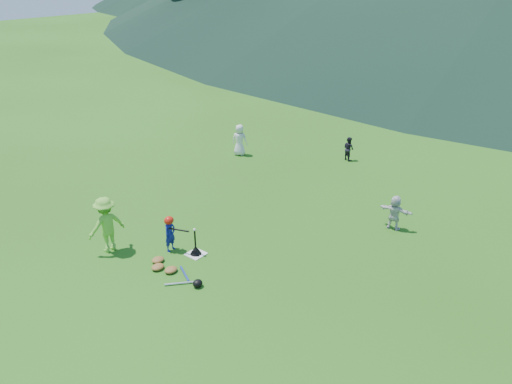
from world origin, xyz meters
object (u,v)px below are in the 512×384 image
fielder_b (349,149)px  adult_coach (106,225)px  home_plate (196,254)px  equipment_pile (170,270)px  fielder_a (240,140)px  batting_tee (196,250)px  fielder_d (395,212)px  batter_child (170,234)px

fielder_b → adult_coach: bearing=101.3°
home_plate → equipment_pile: 0.98m
home_plate → fielder_a: 7.48m
home_plate → batting_tee: (0.00, 0.00, 0.12)m
adult_coach → equipment_pile: adult_coach is taller
home_plate → fielder_a: size_ratio=0.36×
fielder_d → equipment_pile: 6.45m
batter_child → fielder_d: size_ratio=0.94×
adult_coach → batting_tee: 2.41m
fielder_b → home_plate: bearing=112.8°
fielder_d → batter_child: bearing=44.6°
home_plate → batter_child: (-0.67, -0.25, 0.47)m
equipment_pile → home_plate: bearing=96.1°
batter_child → fielder_d: 6.29m
adult_coach → fielder_b: 9.96m
fielder_b → batting_tee: (0.33, -8.54, -0.33)m
batter_child → fielder_b: size_ratio=1.05×
adult_coach → equipment_pile: 2.18m
batter_child → fielder_b: bearing=-7.9°
adult_coach → fielder_a: adult_coach is taller
adult_coach → fielder_b: (1.61, 9.82, -0.31)m
home_plate → equipment_pile: size_ratio=0.25×
adult_coach → fielder_a: 7.87m
batter_child → adult_coach: 1.66m
batter_child → batting_tee: size_ratio=1.42×
batting_tee → equipment_pile: batting_tee is taller
fielder_a → fielder_b: bearing=-170.8°
fielder_a → batting_tee: 7.47m
fielder_d → batting_tee: (-3.40, -4.55, -0.39)m
fielder_d → equipment_pile: (-3.29, -5.52, -0.45)m
adult_coach → equipment_pile: bearing=107.5°
fielder_a → fielder_b: size_ratio=1.34×
home_plate → fielder_b: bearing=92.2°
fielder_d → equipment_pile: bearing=54.1°
batting_tee → equipment_pile: size_ratio=0.38×
batter_child → adult_coach: bearing=123.4°
equipment_pile → batter_child: bearing=136.9°
fielder_b → batting_tee: fielder_b is taller
fielder_b → fielder_a: bearing=52.1°
fielder_a → equipment_pile: bearing=96.6°
home_plate → equipment_pile: (0.10, -0.98, 0.06)m
adult_coach → fielder_d: 7.91m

